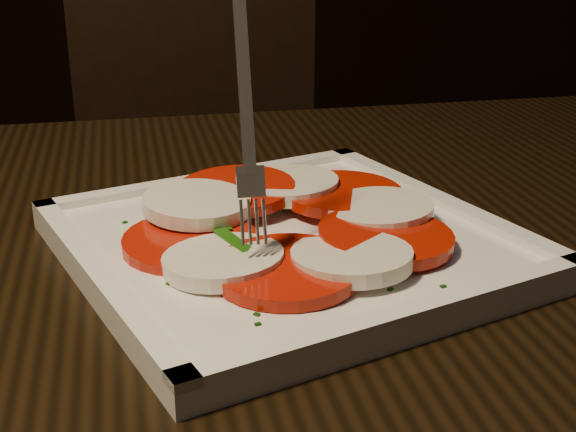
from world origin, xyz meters
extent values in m
cube|color=black|center=(-0.19, -0.24, 0.73)|extent=(1.25, 0.87, 0.04)
cube|color=black|center=(-0.16, 0.47, 0.45)|extent=(0.42, 0.42, 0.04)
cube|color=black|center=(-0.16, 0.66, 0.70)|extent=(0.42, 0.04, 0.46)
cylinder|color=black|center=(0.02, 0.29, 0.21)|extent=(0.04, 0.04, 0.41)
cylinder|color=black|center=(-0.34, 0.65, 0.21)|extent=(0.04, 0.04, 0.41)
cylinder|color=black|center=(0.02, 0.65, 0.21)|extent=(0.04, 0.04, 0.41)
cube|color=white|center=(-0.13, -0.25, 0.76)|extent=(0.37, 0.37, 0.01)
cylinder|color=#BA1104|center=(-0.20, -0.26, 0.77)|extent=(0.09, 0.09, 0.01)
cylinder|color=white|center=(-0.18, -0.30, 0.77)|extent=(0.08, 0.08, 0.02)
cylinder|color=#BA1104|center=(-0.14, -0.32, 0.77)|extent=(0.09, 0.09, 0.01)
cylinder|color=white|center=(-0.10, -0.31, 0.77)|extent=(0.08, 0.08, 0.01)
cylinder|color=#BA1104|center=(-0.07, -0.28, 0.77)|extent=(0.09, 0.09, 0.01)
cylinder|color=white|center=(-0.06, -0.24, 0.78)|extent=(0.08, 0.08, 0.01)
cylinder|color=#BA1104|center=(-0.08, -0.20, 0.78)|extent=(0.09, 0.09, 0.01)
cylinder|color=white|center=(-0.12, -0.18, 0.78)|extent=(0.08, 0.08, 0.01)
cylinder|color=#BA1104|center=(-0.16, -0.19, 0.78)|extent=(0.09, 0.09, 0.02)
cylinder|color=white|center=(-0.19, -0.22, 0.78)|extent=(0.08, 0.08, 0.02)
cube|color=#1F570F|center=(-0.16, -0.19, 0.78)|extent=(0.03, 0.04, 0.01)
cube|color=#1F570F|center=(-0.07, -0.26, 0.78)|extent=(0.03, 0.02, 0.00)
cube|color=#1F570F|center=(-0.10, -0.29, 0.78)|extent=(0.03, 0.03, 0.00)
cube|color=#1F570F|center=(-0.06, -0.26, 0.78)|extent=(0.03, 0.03, 0.01)
cube|color=#1F570F|center=(-0.17, -0.28, 0.78)|extent=(0.03, 0.05, 0.00)
cube|color=#1F570F|center=(-0.11, -0.28, 0.78)|extent=(0.03, 0.03, 0.00)
cube|color=#1F570F|center=(-0.19, -0.23, 0.78)|extent=(0.02, 0.03, 0.00)
cube|color=#1F570F|center=(-0.16, -0.20, 0.78)|extent=(0.04, 0.02, 0.01)
cube|color=#1F570F|center=(-0.15, -0.20, 0.78)|extent=(0.03, 0.03, 0.00)
cube|color=#1F570F|center=(-0.18, -0.24, 0.78)|extent=(0.02, 0.03, 0.00)
cube|color=#0F380A|center=(-0.13, -0.12, 0.77)|extent=(0.00, 0.00, 0.00)
cube|color=#0F380A|center=(-0.20, -0.32, 0.77)|extent=(0.00, 0.00, 0.00)
cube|color=#0F380A|center=(-0.19, -0.17, 0.77)|extent=(0.00, 0.00, 0.00)
cube|color=#0F380A|center=(-0.05, -0.34, 0.77)|extent=(0.00, 0.00, 0.00)
cube|color=#0F380A|center=(-0.22, -0.19, 0.77)|extent=(0.00, 0.00, 0.00)
cube|color=#0F380A|center=(-0.17, -0.34, 0.77)|extent=(0.00, 0.00, 0.00)
cube|color=#0F380A|center=(-0.19, -0.16, 0.77)|extent=(0.00, 0.00, 0.00)
cube|color=#0F380A|center=(-0.18, -0.13, 0.77)|extent=(0.00, 0.00, 0.00)
cube|color=#0F380A|center=(-0.17, -0.36, 0.77)|extent=(0.00, 0.00, 0.00)
cube|color=#0F380A|center=(-0.14, -0.14, 0.77)|extent=(0.00, 0.00, 0.00)
cube|color=#0F380A|center=(-0.14, -0.16, 0.77)|extent=(0.00, 0.00, 0.00)
cube|color=#0F380A|center=(-0.08, -0.34, 0.77)|extent=(0.00, 0.00, 0.00)
cube|color=#0F380A|center=(-0.03, -0.23, 0.77)|extent=(0.00, 0.00, 0.00)
cube|color=#0F380A|center=(-0.07, -0.14, 0.77)|extent=(0.00, 0.00, 0.00)
cube|color=#0F380A|center=(-0.17, -0.37, 0.77)|extent=(0.00, 0.00, 0.00)
cube|color=#0F380A|center=(-0.16, -0.33, 0.77)|extent=(0.00, 0.00, 0.00)
cube|color=#0F380A|center=(-0.12, -0.13, 0.77)|extent=(0.00, 0.00, 0.00)
cube|color=#0F380A|center=(-0.19, -0.16, 0.77)|extent=(0.00, 0.00, 0.00)
cube|color=#0F380A|center=(-0.05, -0.17, 0.77)|extent=(0.00, 0.00, 0.00)
cube|color=#0F380A|center=(-0.24, -0.21, 0.77)|extent=(0.00, 0.00, 0.00)
cube|color=#0F380A|center=(-0.17, -0.15, 0.77)|extent=(0.00, 0.00, 0.00)
cube|color=#0F380A|center=(-0.06, -0.32, 0.77)|extent=(0.00, 0.00, 0.00)
cube|color=#0F380A|center=(-0.21, -0.31, 0.77)|extent=(0.00, 0.00, 0.00)
cube|color=#0F380A|center=(-0.08, -0.33, 0.77)|extent=(0.00, 0.00, 0.00)
cube|color=#0F380A|center=(-0.04, -0.24, 0.77)|extent=(0.00, 0.00, 0.00)
camera|label=1|loc=(-0.21, -0.75, 0.98)|focal=50.00mm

